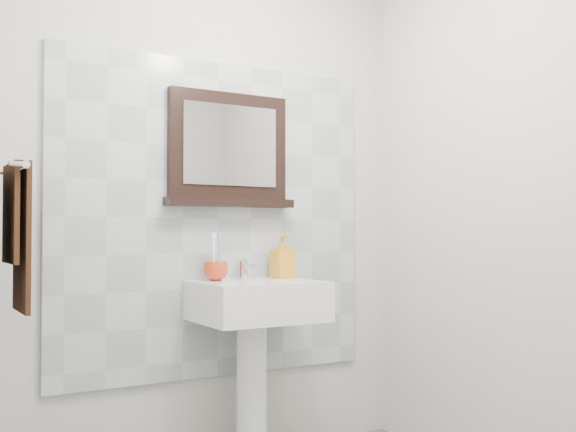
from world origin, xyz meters
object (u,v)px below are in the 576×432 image
object	(u,v)px
toothbrush_cup	(216,271)
soap_dispenser	(282,257)
hand_towel	(17,226)
pedestal_sink	(256,321)
framed_mirror	(228,153)

from	to	relation	value
toothbrush_cup	soap_dispenser	distance (m)	0.37
soap_dispenser	hand_towel	size ratio (longest dim) A/B	0.38
pedestal_sink	soap_dispenser	distance (m)	0.37
soap_dispenser	framed_mirror	size ratio (longest dim) A/B	0.32
toothbrush_cup	framed_mirror	size ratio (longest dim) A/B	0.17
soap_dispenser	framed_mirror	distance (m)	0.57
pedestal_sink	soap_dispenser	bearing A→B (deg)	29.82
toothbrush_cup	framed_mirror	xyz separation A→B (m)	(0.10, 0.08, 0.56)
soap_dispenser	hand_towel	bearing A→B (deg)	-174.11
framed_mirror	pedestal_sink	bearing A→B (deg)	-73.73
toothbrush_cup	framed_mirror	distance (m)	0.58
pedestal_sink	soap_dispenser	world-z (taller)	soap_dispenser
pedestal_sink	toothbrush_cup	bearing A→B (deg)	146.20
toothbrush_cup	hand_towel	distance (m)	0.93
toothbrush_cup	hand_towel	bearing A→B (deg)	-168.52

